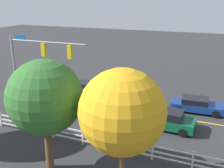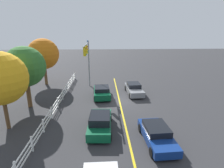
{
  "view_description": "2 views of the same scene",
  "coord_description": "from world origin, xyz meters",
  "px_view_note": "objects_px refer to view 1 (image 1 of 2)",
  "views": [
    {
      "loc": [
        -9.77,
        20.68,
        9.37
      ],
      "look_at": [
        -1.34,
        0.43,
        2.37
      ],
      "focal_mm": 43.27,
      "sensor_mm": 36.0,
      "label": 1
    },
    {
      "loc": [
        -19.44,
        1.81,
        7.82
      ],
      "look_at": [
        -2.12,
        0.96,
        2.63
      ],
      "focal_mm": 28.7,
      "sensor_mm": 36.0,
      "label": 2
    }
  ],
  "objects_px": {
    "car_2": "(197,105)",
    "tree_0": "(122,112)",
    "car_3": "(166,120)",
    "car_4": "(89,89)",
    "car_1": "(78,105)",
    "tree_1": "(45,98)"
  },
  "relations": [
    {
      "from": "car_2",
      "to": "car_3",
      "type": "relative_size",
      "value": 1.01
    },
    {
      "from": "car_4",
      "to": "tree_1",
      "type": "height_order",
      "value": "tree_1"
    },
    {
      "from": "car_1",
      "to": "car_4",
      "type": "bearing_deg",
      "value": -78.36
    },
    {
      "from": "car_1",
      "to": "car_4",
      "type": "xyz_separation_m",
      "value": [
        1.06,
        -4.11,
        -0.03
      ]
    },
    {
      "from": "car_4",
      "to": "tree_0",
      "type": "relative_size",
      "value": 0.71
    },
    {
      "from": "car_4",
      "to": "tree_0",
      "type": "bearing_deg",
      "value": -58.63
    },
    {
      "from": "car_2",
      "to": "tree_0",
      "type": "distance_m",
      "value": 12.57
    },
    {
      "from": "car_1",
      "to": "tree_1",
      "type": "distance_m",
      "value": 8.83
    },
    {
      "from": "car_3",
      "to": "tree_0",
      "type": "xyz_separation_m",
      "value": [
        0.71,
        7.64,
        3.58
      ]
    },
    {
      "from": "car_3",
      "to": "tree_1",
      "type": "height_order",
      "value": "tree_1"
    },
    {
      "from": "car_2",
      "to": "car_4",
      "type": "height_order",
      "value": "car_4"
    },
    {
      "from": "tree_0",
      "to": "car_1",
      "type": "bearing_deg",
      "value": -48.29
    },
    {
      "from": "car_3",
      "to": "car_4",
      "type": "bearing_deg",
      "value": -23.14
    },
    {
      "from": "car_3",
      "to": "tree_0",
      "type": "height_order",
      "value": "tree_0"
    },
    {
      "from": "car_1",
      "to": "car_4",
      "type": "relative_size",
      "value": 0.9
    },
    {
      "from": "car_3",
      "to": "car_2",
      "type": "bearing_deg",
      "value": -110.61
    },
    {
      "from": "car_2",
      "to": "car_3",
      "type": "xyz_separation_m",
      "value": [
        1.78,
        4.12,
        0.08
      ]
    },
    {
      "from": "tree_1",
      "to": "car_1",
      "type": "bearing_deg",
      "value": -71.98
    },
    {
      "from": "car_1",
      "to": "car_2",
      "type": "bearing_deg",
      "value": -159.63
    },
    {
      "from": "tree_1",
      "to": "car_4",
      "type": "bearing_deg",
      "value": -73.2
    },
    {
      "from": "tree_0",
      "to": "tree_1",
      "type": "height_order",
      "value": "tree_1"
    },
    {
      "from": "car_2",
      "to": "car_4",
      "type": "distance_m",
      "value": 10.45
    }
  ]
}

